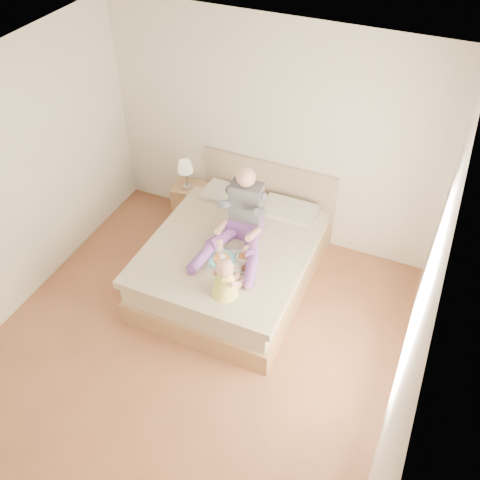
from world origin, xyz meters
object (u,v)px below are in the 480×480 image
at_px(adult, 241,222).
at_px(baby, 226,280).
at_px(bed, 235,257).
at_px(nightstand, 190,201).
at_px(tray, 231,259).

height_order(adult, baby, adult).
relative_size(bed, nightstand, 4.45).
bearing_deg(adult, bed, 175.29).
relative_size(bed, baby, 4.96).
distance_m(adult, tray, 0.43).
relative_size(nightstand, baby, 1.11).
bearing_deg(nightstand, tray, -54.18).
height_order(bed, nightstand, bed).
bearing_deg(tray, bed, 90.35).
relative_size(adult, tray, 1.91).
distance_m(nightstand, adult, 1.47).
xyz_separation_m(bed, baby, (0.26, -0.79, 0.47)).
bearing_deg(nightstand, adult, -44.57).
xyz_separation_m(bed, adult, (0.07, 0.00, 0.54)).
relative_size(bed, adult, 2.09).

